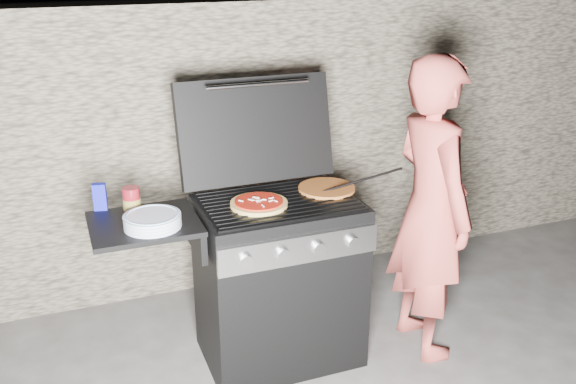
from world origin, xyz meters
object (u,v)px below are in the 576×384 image
object	(u,v)px
pizza_topped	(259,203)
gas_grill	(233,289)
sauce_jar	(132,200)
person	(431,209)

from	to	relation	value
pizza_topped	gas_grill	bearing A→B (deg)	167.36
sauce_jar	person	size ratio (longest dim) A/B	0.08
gas_grill	sauce_jar	world-z (taller)	sauce_jar
sauce_jar	person	world-z (taller)	person
pizza_topped	sauce_jar	distance (m)	0.61
pizza_topped	person	bearing A→B (deg)	-9.11
pizza_topped	sauce_jar	size ratio (longest dim) A/B	2.21
pizza_topped	sauce_jar	world-z (taller)	sauce_jar
person	pizza_topped	bearing A→B (deg)	82.17
gas_grill	person	distance (m)	1.11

